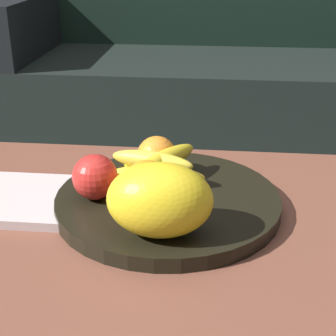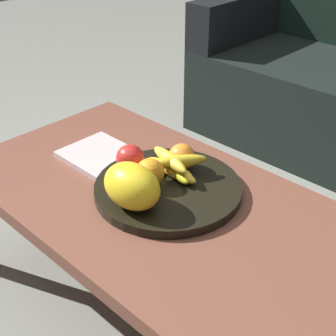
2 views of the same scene
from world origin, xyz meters
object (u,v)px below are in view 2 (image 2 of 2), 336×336
(orange_front, at_px, (149,173))
(magazine, at_px, (105,158))
(melon_large_front, at_px, (132,186))
(fruit_bowl, at_px, (168,189))
(orange_left, at_px, (182,157))
(apple_front, at_px, (130,159))
(coffee_table, at_px, (174,220))
(banana_bunch, at_px, (174,166))

(orange_front, distance_m, magazine, 0.22)
(melon_large_front, bearing_deg, fruit_bowl, 90.36)
(orange_left, bearing_deg, apple_front, -130.95)
(coffee_table, height_order, orange_front, orange_front)
(apple_front, bearing_deg, orange_front, -9.62)
(banana_bunch, bearing_deg, orange_front, -96.73)
(orange_left, bearing_deg, orange_front, -91.18)
(magazine, bearing_deg, orange_left, 23.05)
(coffee_table, bearing_deg, melon_large_front, -119.68)
(banana_bunch, relative_size, magazine, 0.69)
(coffee_table, xyz_separation_m, orange_left, (-0.08, 0.12, 0.10))
(coffee_table, height_order, banana_bunch, banana_bunch)
(coffee_table, height_order, melon_large_front, melon_large_front)
(fruit_bowl, distance_m, magazine, 0.24)
(fruit_bowl, distance_m, orange_left, 0.10)
(coffee_table, height_order, orange_left, orange_left)
(melon_large_front, distance_m, orange_front, 0.09)
(fruit_bowl, relative_size, banana_bunch, 2.20)
(magazine, bearing_deg, fruit_bowl, 2.18)
(apple_front, bearing_deg, coffee_table, -4.04)
(orange_front, xyz_separation_m, magazine, (-0.21, 0.03, -0.05))
(coffee_table, xyz_separation_m, banana_bunch, (-0.07, 0.08, 0.10))
(orange_front, distance_m, orange_left, 0.12)
(melon_large_front, distance_m, magazine, 0.28)
(coffee_table, relative_size, magazine, 4.88)
(melon_large_front, xyz_separation_m, apple_front, (-0.12, 0.10, -0.02))
(apple_front, bearing_deg, banana_bunch, 33.79)
(fruit_bowl, relative_size, melon_large_front, 2.47)
(fruit_bowl, height_order, melon_large_front, melon_large_front)
(melon_large_front, xyz_separation_m, orange_front, (-0.03, 0.09, -0.02))
(melon_large_front, height_order, banana_bunch, melon_large_front)
(orange_left, bearing_deg, melon_large_front, -81.78)
(orange_left, distance_m, banana_bunch, 0.04)
(coffee_table, height_order, apple_front, apple_front)
(orange_front, relative_size, orange_left, 1.04)
(melon_large_front, bearing_deg, coffee_table, 60.32)
(fruit_bowl, bearing_deg, banana_bunch, 116.74)
(fruit_bowl, bearing_deg, orange_front, -130.98)
(melon_large_front, relative_size, banana_bunch, 0.89)
(orange_front, bearing_deg, banana_bunch, 83.27)
(banana_bunch, xyz_separation_m, magazine, (-0.22, -0.05, -0.04))
(melon_large_front, bearing_deg, banana_bunch, 97.76)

